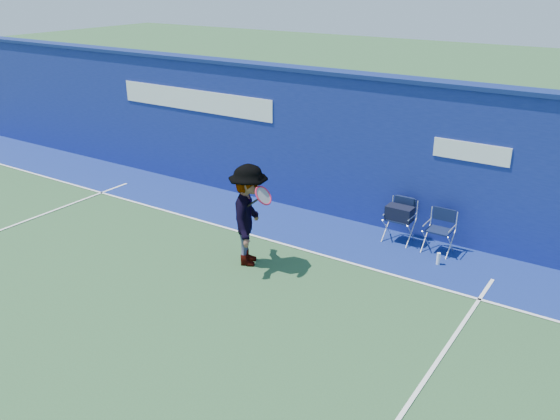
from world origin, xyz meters
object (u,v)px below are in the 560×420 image
Objects in this scene: water_bottle at (438,259)px; tennis_player at (249,215)px; directors_chair_right at (438,239)px; directors_chair_left at (399,224)px.

tennis_player is at bearing -147.91° from water_bottle.
directors_chair_right is 3.55× the size of water_bottle.
directors_chair_left is 3.08m from tennis_player.
directors_chair_right is 0.56m from water_bottle.
directors_chair_right reaches higher than water_bottle.
directors_chair_right is at bearing 111.17° from water_bottle.
water_bottle is at bearing -28.68° from directors_chair_left.
water_bottle is at bearing 32.09° from tennis_player.
directors_chair_left is at bearing 51.37° from tennis_player.
directors_chair_left is 0.82m from directors_chair_right.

